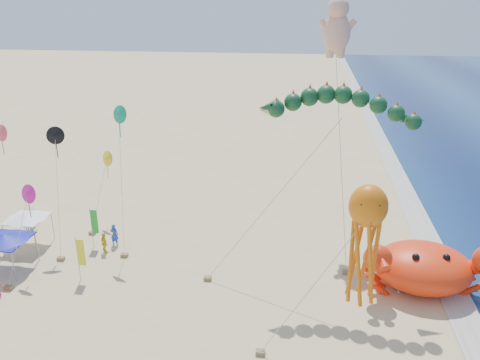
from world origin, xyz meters
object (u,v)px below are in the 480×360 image
octopus_kite (365,236)px  canopy_white (26,216)px  cherub_kite (337,26)px  canopy_blue (4,238)px  crab_inflatable (423,266)px  dragon_kite (340,111)px

octopus_kite → canopy_white: size_ratio=3.25×
cherub_kite → canopy_blue: 27.90m
canopy_white → canopy_blue: bearing=-81.7°
crab_inflatable → canopy_white: crab_inflatable is taller
octopus_kite → canopy_blue: 24.13m
dragon_kite → octopus_kite: (1.10, -7.81, -4.26)m
cherub_kite → canopy_white: (-22.32, -7.55, -13.46)m
canopy_blue → dragon_kite: bearing=6.4°
canopy_blue → crab_inflatable: bearing=3.9°
canopy_blue → cherub_kite: bearing=26.8°
crab_inflatable → canopy_white: 28.44m
octopus_kite → cherub_kite: bearing=94.3°
octopus_kite → canopy_white: 25.60m
crab_inflatable → dragon_kite: size_ratio=0.65×
canopy_white → octopus_kite: bearing=-20.6°
dragon_kite → cherub_kite: bearing=91.0°
dragon_kite → canopy_white: (-22.46, 1.03, -8.96)m
crab_inflatable → octopus_kite: 10.32m
dragon_kite → cherub_kite: size_ratio=0.72×
dragon_kite → octopus_kite: 8.97m
crab_inflatable → dragon_kite: (-5.92, 0.55, 9.78)m
octopus_kite → canopy_white: (-23.57, 8.84, -4.70)m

